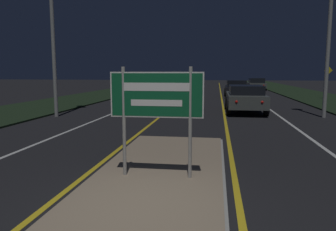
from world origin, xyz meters
TOP-DOWN VIEW (x-y plane):
  - ground_plane at (0.00, 0.00)m, footprint 160.00×160.00m
  - median_island at (0.00, 1.61)m, footprint 2.71×8.08m
  - verge_left at (-9.50, 20.00)m, footprint 5.00×100.00m
  - verge_right at (9.50, 20.00)m, footprint 5.00×100.00m
  - centre_line_yellow_left at (-1.54, 25.00)m, footprint 0.12×70.00m
  - centre_line_yellow_right at (1.54, 25.00)m, footprint 0.12×70.00m
  - lane_line_white_left at (-4.20, 25.00)m, footprint 0.12×70.00m
  - lane_line_white_right at (4.20, 25.00)m, footprint 0.12×70.00m
  - edge_line_white_left at (-7.20, 25.00)m, footprint 0.10×70.00m
  - edge_line_white_right at (7.20, 25.00)m, footprint 0.10×70.00m
  - highway_sign at (0.00, 1.61)m, footprint 1.82×0.07m
  - car_receding_0 at (2.66, 13.23)m, footprint 2.04×4.60m
  - car_receding_1 at (2.73, 23.65)m, footprint 1.86×4.82m
  - car_receding_2 at (5.72, 35.10)m, footprint 2.00×4.36m
  - car_approaching_0 at (-2.49, 14.96)m, footprint 1.88×4.77m
  - car_approaching_1 at (-6.10, 29.27)m, footprint 1.97×4.67m
  - warning_sign at (9.49, 21.97)m, footprint 0.60×0.06m

SIDE VIEW (x-z plane):
  - ground_plane at x=0.00m, z-range 0.00..0.00m
  - centre_line_yellow_left at x=-1.54m, z-range 0.00..0.01m
  - centre_line_yellow_right at x=1.54m, z-range 0.00..0.01m
  - lane_line_white_left at x=-4.20m, z-range 0.00..0.01m
  - lane_line_white_right at x=4.20m, z-range 0.00..0.01m
  - edge_line_white_left at x=-7.20m, z-range 0.00..0.01m
  - edge_line_white_right at x=7.20m, z-range 0.00..0.01m
  - verge_left at x=-9.50m, z-range 0.00..0.08m
  - verge_right at x=9.50m, z-range 0.00..0.08m
  - median_island at x=0.00m, z-range -0.01..0.09m
  - car_receding_2 at x=5.72m, z-range 0.03..1.45m
  - car_approaching_1 at x=-6.10m, z-range 0.03..1.47m
  - car_receding_1 at x=2.73m, z-range 0.05..1.51m
  - car_receding_0 at x=2.66m, z-range 0.06..1.51m
  - car_approaching_0 at x=-2.49m, z-range 0.04..1.61m
  - warning_sign at x=9.49m, z-range 0.33..2.81m
  - highway_sign at x=0.00m, z-range 0.53..2.69m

